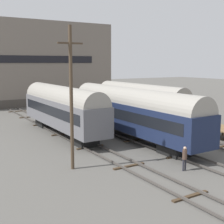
{
  "coord_description": "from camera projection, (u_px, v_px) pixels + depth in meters",
  "views": [
    {
      "loc": [
        -17.23,
        -20.68,
        7.42
      ],
      "look_at": [
        0.0,
        7.26,
        2.2
      ],
      "focal_mm": 50.0,
      "sensor_mm": 36.0,
      "label": 1
    }
  ],
  "objects": [
    {
      "name": "track_left",
      "position": [
        108.0,
        155.0,
        24.92
      ],
      "size": [
        2.6,
        60.0,
        0.26
      ],
      "color": "#4C4742",
      "rests_on": "ground"
    },
    {
      "name": "train_car_navy",
      "position": [
        132.0,
        110.0,
        30.1
      ],
      "size": [
        3.05,
        18.63,
        5.03
      ],
      "color": "black",
      "rests_on": "ground"
    },
    {
      "name": "utility_pole",
      "position": [
        71.0,
        97.0,
        21.2
      ],
      "size": [
        1.8,
        0.24,
        9.87
      ],
      "color": "#473828",
      "rests_on": "ground"
    },
    {
      "name": "ground_plane",
      "position": [
        155.0,
        148.0,
        27.48
      ],
      "size": [
        200.0,
        200.0,
        0.0
      ],
      "primitive_type": "plane",
      "color": "#56544F"
    },
    {
      "name": "warehouse_building",
      "position": [
        30.0,
        64.0,
        56.98
      ],
      "size": [
        28.09,
        11.5,
        14.46
      ],
      "color": "#46403A",
      "rests_on": "ground"
    },
    {
      "name": "person_worker",
      "position": [
        185.0,
        156.0,
        21.46
      ],
      "size": [
        0.32,
        0.32,
        1.72
      ],
      "color": "#282833",
      "rests_on": "ground"
    },
    {
      "name": "train_car_grey",
      "position": [
        62.0,
        107.0,
        32.17
      ],
      "size": [
        2.92,
        15.6,
        5.04
      ],
      "color": "black",
      "rests_on": "ground"
    },
    {
      "name": "train_car_brown",
      "position": [
        139.0,
        102.0,
        37.13
      ],
      "size": [
        2.86,
        15.01,
        4.95
      ],
      "color": "black",
      "rests_on": "ground"
    },
    {
      "name": "track_right",
      "position": [
        195.0,
        139.0,
        29.99
      ],
      "size": [
        2.6,
        60.0,
        0.26
      ],
      "color": "#4C4742",
      "rests_on": "ground"
    },
    {
      "name": "station_platform",
      "position": [
        215.0,
        127.0,
        31.26
      ],
      "size": [
        2.88,
        14.86,
        1.11
      ],
      "color": "brown",
      "rests_on": "ground"
    },
    {
      "name": "track_middle",
      "position": [
        155.0,
        146.0,
        27.46
      ],
      "size": [
        2.6,
        60.0,
        0.26
      ],
      "color": "#4C4742",
      "rests_on": "ground"
    },
    {
      "name": "bench",
      "position": [
        196.0,
        118.0,
        32.9
      ],
      "size": [
        1.4,
        0.4,
        0.91
      ],
      "color": "brown",
      "rests_on": "station_platform"
    }
  ]
}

